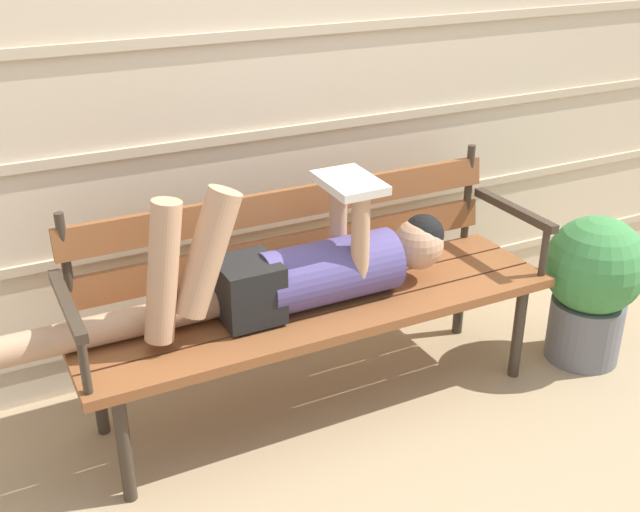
# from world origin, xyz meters

# --- Properties ---
(ground_plane) EXTENTS (12.00, 12.00, 0.00)m
(ground_plane) POSITION_xyz_m (0.00, 0.00, 0.00)
(ground_plane) COLOR tan
(house_siding) EXTENTS (4.95, 0.08, 2.58)m
(house_siding) POSITION_xyz_m (0.00, 0.59, 1.29)
(house_siding) COLOR beige
(house_siding) RESTS_ON ground
(park_bench) EXTENTS (1.75, 0.50, 0.83)m
(park_bench) POSITION_xyz_m (-0.00, 0.15, 0.47)
(park_bench) COLOR brown
(park_bench) RESTS_ON ground
(reclining_person) EXTENTS (1.68, 0.25, 0.52)m
(reclining_person) POSITION_xyz_m (-0.11, 0.08, 0.58)
(reclining_person) COLOR #514784
(potted_plant) EXTENTS (0.40, 0.40, 0.62)m
(potted_plant) POSITION_xyz_m (1.11, -0.13, 0.34)
(potted_plant) COLOR slate
(potted_plant) RESTS_ON ground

